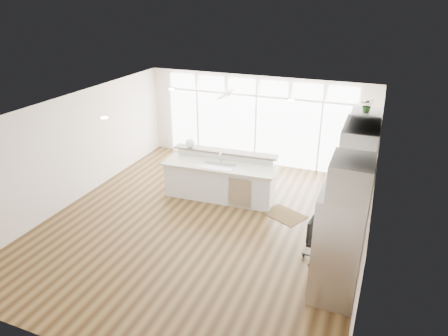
% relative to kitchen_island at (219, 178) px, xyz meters
% --- Properties ---
extents(floor, '(7.00, 8.00, 0.02)m').
position_rel_kitchen_island_xyz_m(floor, '(0.11, -1.27, -0.58)').
color(floor, '#3F2A13').
rests_on(floor, ground).
extents(ceiling, '(7.00, 8.00, 0.02)m').
position_rel_kitchen_island_xyz_m(ceiling, '(0.11, -1.27, 2.13)').
color(ceiling, white).
rests_on(ceiling, wall_back).
extents(wall_back, '(7.00, 0.04, 2.70)m').
position_rel_kitchen_island_xyz_m(wall_back, '(0.11, 2.73, 0.78)').
color(wall_back, silver).
rests_on(wall_back, floor).
extents(wall_front, '(7.00, 0.04, 2.70)m').
position_rel_kitchen_island_xyz_m(wall_front, '(0.11, -5.27, 0.78)').
color(wall_front, silver).
rests_on(wall_front, floor).
extents(wall_left, '(0.04, 8.00, 2.70)m').
position_rel_kitchen_island_xyz_m(wall_left, '(-3.39, -1.27, 0.78)').
color(wall_left, silver).
rests_on(wall_left, floor).
extents(wall_right, '(0.04, 8.00, 2.70)m').
position_rel_kitchen_island_xyz_m(wall_right, '(3.61, -1.27, 0.78)').
color(wall_right, silver).
rests_on(wall_right, floor).
extents(glass_wall, '(5.80, 0.06, 2.08)m').
position_rel_kitchen_island_xyz_m(glass_wall, '(0.11, 2.67, 0.48)').
color(glass_wall, white).
rests_on(glass_wall, wall_back).
extents(transom_row, '(5.90, 0.06, 0.40)m').
position_rel_kitchen_island_xyz_m(transom_row, '(0.11, 2.67, 1.81)').
color(transom_row, white).
rests_on(transom_row, wall_back).
extents(desk_window, '(0.04, 0.85, 0.85)m').
position_rel_kitchen_island_xyz_m(desk_window, '(3.57, -0.97, 0.98)').
color(desk_window, white).
rests_on(desk_window, wall_right).
extents(ceiling_fan, '(1.16, 1.16, 0.32)m').
position_rel_kitchen_island_xyz_m(ceiling_fan, '(-0.39, 1.53, 1.91)').
color(ceiling_fan, white).
rests_on(ceiling_fan, ceiling).
extents(recessed_lights, '(3.40, 3.00, 0.02)m').
position_rel_kitchen_island_xyz_m(recessed_lights, '(0.11, -1.07, 2.11)').
color(recessed_lights, white).
rests_on(recessed_lights, ceiling).
extents(oven_cabinet, '(0.64, 1.20, 2.50)m').
position_rel_kitchen_island_xyz_m(oven_cabinet, '(3.28, 0.53, 0.68)').
color(oven_cabinet, white).
rests_on(oven_cabinet, floor).
extents(desk_nook, '(0.72, 1.30, 0.76)m').
position_rel_kitchen_island_xyz_m(desk_nook, '(3.24, -0.97, -0.19)').
color(desk_nook, white).
rests_on(desk_nook, floor).
extents(upper_cabinets, '(0.64, 1.30, 0.64)m').
position_rel_kitchen_island_xyz_m(upper_cabinets, '(3.28, -0.97, 1.78)').
color(upper_cabinets, white).
rests_on(upper_cabinets, wall_right).
extents(refrigerator, '(0.76, 0.90, 2.00)m').
position_rel_kitchen_island_xyz_m(refrigerator, '(3.22, -2.62, 0.43)').
color(refrigerator, silver).
rests_on(refrigerator, floor).
extents(fridge_cabinet, '(0.64, 0.90, 0.60)m').
position_rel_kitchen_island_xyz_m(fridge_cabinet, '(3.28, -2.62, 1.73)').
color(fridge_cabinet, white).
rests_on(fridge_cabinet, wall_right).
extents(framed_photos, '(0.06, 0.22, 0.80)m').
position_rel_kitchen_island_xyz_m(framed_photos, '(3.57, -0.35, 0.83)').
color(framed_photos, black).
rests_on(framed_photos, wall_right).
extents(kitchen_island, '(2.95, 1.25, 1.15)m').
position_rel_kitchen_island_xyz_m(kitchen_island, '(0.00, 0.00, 0.00)').
color(kitchen_island, white).
rests_on(kitchen_island, floor).
extents(rug, '(1.11, 0.98, 0.01)m').
position_rel_kitchen_island_xyz_m(rug, '(1.79, -0.24, -0.57)').
color(rug, '#332210').
rests_on(rug, floor).
extents(office_chair, '(0.51, 0.48, 0.89)m').
position_rel_kitchen_island_xyz_m(office_chair, '(2.84, -1.75, -0.13)').
color(office_chair, black).
rests_on(office_chair, floor).
extents(fishbowl, '(0.26, 0.26, 0.25)m').
position_rel_kitchen_island_xyz_m(fishbowl, '(-0.97, 0.34, 0.70)').
color(fishbowl, white).
rests_on(fishbowl, kitchen_island).
extents(monitor, '(0.12, 0.53, 0.44)m').
position_rel_kitchen_island_xyz_m(monitor, '(3.16, -0.97, 0.40)').
color(monitor, black).
rests_on(monitor, desk_nook).
extents(keyboard, '(0.11, 0.29, 0.01)m').
position_rel_kitchen_island_xyz_m(keyboard, '(2.99, -0.97, 0.19)').
color(keyboard, white).
rests_on(keyboard, desk_nook).
extents(potted_plant, '(0.32, 0.34, 0.25)m').
position_rel_kitchen_island_xyz_m(potted_plant, '(3.28, 0.53, 2.05)').
color(potted_plant, '#285424').
rests_on(potted_plant, oven_cabinet).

